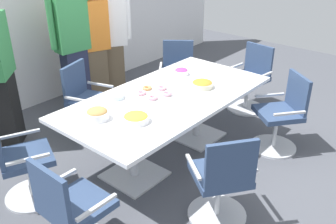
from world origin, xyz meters
name	(u,v)px	position (x,y,z in m)	size (l,w,h in m)	color
ground_plane	(168,154)	(0.00, 0.00, -0.01)	(10.00, 10.00, 0.01)	#4C4F56
back_wall	(34,6)	(0.00, 2.40, 1.40)	(8.00, 0.10, 2.80)	white
conference_table	(168,106)	(0.00, 0.00, 0.63)	(2.40, 1.20, 0.75)	white
office_chair_0	(282,117)	(0.97, -0.90, 0.41)	(0.76, 0.76, 0.91)	silver
office_chair_1	(250,81)	(1.70, -0.09, 0.41)	(0.60, 0.60, 0.91)	silver
office_chair_2	(178,77)	(1.17, 0.80, 0.41)	(0.76, 0.76, 0.91)	silver
office_chair_3	(87,104)	(-0.26, 1.09, 0.41)	(0.68, 0.68, 0.91)	silver
office_chair_4	(21,163)	(-1.48, 0.55, 0.41)	(0.71, 0.71, 0.91)	silver
office_chair_5	(73,214)	(-1.59, -0.38, 0.41)	(0.54, 0.54, 0.91)	silver
office_chair_6	(222,183)	(-0.52, -1.05, 0.41)	(0.75, 0.75, 0.91)	silver
person_standing_1	(72,43)	(0.06, 1.71, 0.99)	(0.61, 0.26, 1.87)	#232842
person_standing_2	(93,44)	(0.37, 1.67, 0.92)	(0.60, 0.36, 1.76)	brown
person_standing_3	(111,39)	(0.66, 1.63, 0.93)	(0.57, 0.41, 1.78)	brown
snack_bowl_candy_mix	(181,72)	(0.58, 0.28, 0.79)	(0.18, 0.18, 0.08)	white
snack_bowl_chips_orange	(202,84)	(0.42, -0.15, 0.79)	(0.25, 0.25, 0.09)	beige
snack_bowl_cookies	(97,114)	(-0.84, 0.16, 0.81)	(0.22, 0.22, 0.11)	white
snack_bowl_chips_yellow	(136,118)	(-0.65, -0.16, 0.79)	(0.25, 0.25, 0.08)	white
donut_platter	(154,93)	(-0.07, 0.13, 0.77)	(0.38, 0.38, 0.04)	white
plate_stack	(115,96)	(-0.42, 0.38, 0.77)	(0.19, 0.19, 0.05)	white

